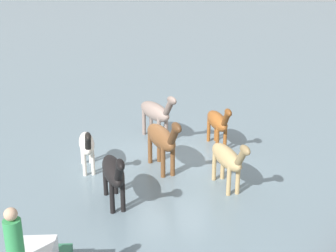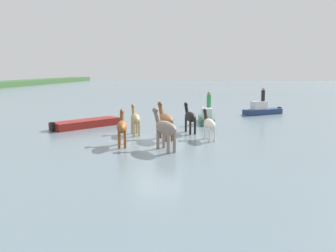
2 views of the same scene
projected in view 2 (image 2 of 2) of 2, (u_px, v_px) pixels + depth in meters
The scene contains 12 objects.
ground_plane at pixel (157, 142), 20.68m from camera, with size 217.77×217.77×0.00m, color slate.
horse_lead at pixel (135, 119), 22.96m from camera, with size 2.26×1.18×1.79m.
horse_mid_herd at pixel (209, 124), 21.27m from camera, with size 2.13×1.00×1.67m.
horse_pinto_flank at pixel (122, 127), 19.61m from camera, with size 2.34×1.01×1.82m.
horse_chestnut_trailing at pixel (165, 128), 18.53m from camera, with size 2.36×1.82×2.02m.
horse_rear_stallion at pixel (190, 117), 23.65m from camera, with size 2.30×1.19×1.82m.
horse_dun_straggler at pixel (165, 119), 21.47m from camera, with size 2.54×1.53×2.05m.
boat_dinghy_port at pixel (262, 111), 33.14m from camera, with size 3.05×3.57×1.31m.
boat_skiff_near at pixel (206, 119), 27.94m from camera, with size 3.85×1.44×1.31m.
boat_launch_far at pixel (86, 125), 25.99m from camera, with size 4.88×3.96×0.75m.
person_watcher_seated at pixel (263, 95), 32.99m from camera, with size 0.32×0.32×1.19m.
person_spotter_bow at pixel (209, 100), 27.71m from camera, with size 0.32×0.32×1.19m.
Camera 2 is at (-19.93, -3.93, 4.02)m, focal length 40.39 mm.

